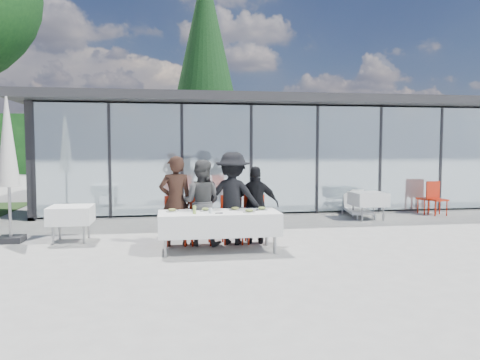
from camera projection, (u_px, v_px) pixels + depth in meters
name	position (u px, v px, depth m)	size (l,w,h in m)	color
ground	(236.00, 247.00, 9.22)	(90.00, 90.00, 0.00)	#9D9B95
pavilion	(257.00, 142.00, 17.43)	(14.80, 8.80, 3.44)	gray
treeline	(157.00, 144.00, 36.35)	(62.50, 2.00, 4.40)	#113513
dining_table	(219.00, 223.00, 8.81)	(2.26, 0.96, 0.75)	white
diner_a	(176.00, 201.00, 9.28)	(0.65, 0.65, 1.79)	#311D16
diner_chair_a	(176.00, 218.00, 9.43)	(0.44, 0.44, 0.97)	#B9210C
diner_b	(201.00, 203.00, 9.36)	(0.83, 0.83, 1.72)	#4E4E4E
diner_chair_b	(201.00, 217.00, 9.51)	(0.44, 0.44, 0.97)	#B9210C
diner_c	(233.00, 198.00, 9.45)	(1.21, 1.21, 1.87)	black
diner_chair_c	(232.00, 217.00, 9.61)	(0.44, 0.44, 0.97)	#B9210C
diner_d	(256.00, 205.00, 9.54)	(0.92, 0.92, 1.58)	black
diner_chair_d	(255.00, 216.00, 9.68)	(0.44, 0.44, 0.97)	#B9210C
plate_a	(172.00, 210.00, 8.78)	(0.23, 0.23, 0.07)	silver
plate_b	(205.00, 210.00, 8.90)	(0.23, 0.23, 0.07)	silver
plate_c	(235.00, 209.00, 9.00)	(0.23, 0.23, 0.07)	silver
plate_d	(262.00, 209.00, 9.01)	(0.23, 0.23, 0.07)	silver
plate_extra	(249.00, 211.00, 8.70)	(0.23, 0.23, 0.07)	silver
juice_bottle	(194.00, 210.00, 8.52)	(0.06, 0.06, 0.15)	#99BD4E
drinking_glasses	(211.00, 211.00, 8.60)	(0.07, 0.07, 0.10)	silver
folded_eyeglasses	(219.00, 213.00, 8.57)	(0.14, 0.03, 0.01)	black
spare_table_left	(71.00, 215.00, 9.74)	(0.86, 0.86, 0.74)	white
spare_table_right	(368.00, 199.00, 12.71)	(0.86, 0.86, 0.74)	white
spare_chair_a	(436.00, 196.00, 13.56)	(0.49, 0.49, 0.97)	#B9210C
spare_chair_b	(429.00, 196.00, 13.67)	(0.53, 0.53, 0.97)	#B9210C
market_umbrella	(8.00, 150.00, 9.56)	(0.50, 0.50, 3.00)	black
lounger	(357.00, 207.00, 13.34)	(0.83, 1.42, 0.72)	silver
conifer_tree	(205.00, 61.00, 21.69)	(4.00, 4.00, 10.50)	#382316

